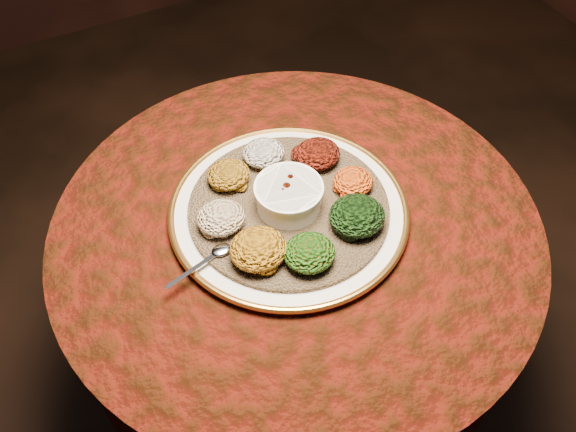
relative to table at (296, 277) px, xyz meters
name	(u,v)px	position (x,y,z in m)	size (l,w,h in m)	color
table	(296,277)	(0.00, 0.00, 0.00)	(0.96, 0.96, 0.73)	black
platter	(289,211)	(0.00, 0.03, 0.19)	(0.48, 0.48, 0.02)	silver
injera	(289,208)	(0.00, 0.03, 0.20)	(0.39, 0.39, 0.01)	olive
stew_bowl	(289,195)	(0.00, 0.03, 0.24)	(0.13, 0.13, 0.05)	white
spoon	(217,253)	(-0.17, -0.02, 0.21)	(0.14, 0.05, 0.01)	silver
portion_ayib	(263,153)	(0.01, 0.16, 0.23)	(0.09, 0.08, 0.04)	beige
portion_kitfo	(318,154)	(0.11, 0.11, 0.23)	(0.09, 0.09, 0.04)	black
portion_tikil	(353,181)	(0.13, 0.01, 0.23)	(0.08, 0.08, 0.04)	#A25A0D
portion_gomen	(357,216)	(0.09, -0.07, 0.23)	(0.11, 0.10, 0.05)	black
portion_mixveg	(309,253)	(-0.03, -0.11, 0.23)	(0.09, 0.09, 0.05)	#A1280A
portion_kik	(258,249)	(-0.11, -0.06, 0.23)	(0.10, 0.10, 0.05)	#B2770F
portion_timatim	(221,218)	(-0.14, 0.04, 0.23)	(0.09, 0.09, 0.04)	maroon
portion_shiro	(228,175)	(-0.08, 0.14, 0.23)	(0.09, 0.08, 0.04)	#9F6613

